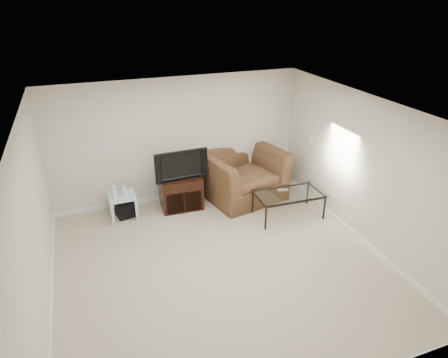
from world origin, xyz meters
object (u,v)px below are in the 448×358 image
object	(u,v)px
tv_stand	(181,192)
subwoofer	(125,209)
television	(180,164)
side_table	(123,206)
coffee_table	(288,204)
recliner	(243,167)

from	to	relation	value
tv_stand	subwoofer	xyz separation A→B (m)	(-1.11, 0.02, -0.16)
tv_stand	television	size ratio (longest dim) A/B	0.83
side_table	coffee_table	world-z (taller)	coffee_table
coffee_table	tv_stand	bearing A→B (deg)	150.04
subwoofer	side_table	bearing A→B (deg)	-144.99
tv_stand	recliner	bearing A→B (deg)	2.17
coffee_table	subwoofer	bearing A→B (deg)	159.95
tv_stand	subwoofer	size ratio (longest dim) A/B	2.56
recliner	side_table	bearing A→B (deg)	167.96
recliner	coffee_table	xyz separation A→B (m)	(0.51, -1.05, -0.42)
tv_stand	recliner	xyz separation A→B (m)	(1.32, 0.00, 0.34)
subwoofer	coffee_table	xyz separation A→B (m)	(2.93, -1.07, 0.09)
side_table	subwoofer	size ratio (longest dim) A/B	1.58
tv_stand	television	distance (m)	0.63
side_table	coffee_table	bearing A→B (deg)	-19.52
side_table	tv_stand	bearing A→B (deg)	0.00
tv_stand	television	xyz separation A→B (m)	(-0.00, -0.03, 0.63)
coffee_table	television	bearing A→B (deg)	150.84
side_table	recliner	size ratio (longest dim) A/B	0.32
side_table	subwoofer	distance (m)	0.08
television	coffee_table	size ratio (longest dim) A/B	0.74
tv_stand	coffee_table	world-z (taller)	tv_stand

